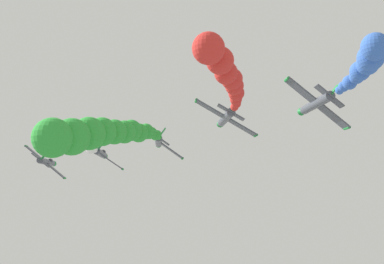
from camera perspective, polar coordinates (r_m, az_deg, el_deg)
name	(u,v)px	position (r m, az deg, el deg)	size (l,w,h in m)	color
airplane_lead	(47,162)	(85.25, -18.42, -3.71)	(7.64, 10.35, 6.32)	#474C56
airplane_left_inner	(101,153)	(75.20, -11.82, -2.73)	(8.14, 10.35, 5.62)	#474C56
smoke_trail_left_inner	(63,144)	(57.38, -16.49, -1.50)	(5.25, 17.06, 2.62)	white
airplane_right_inner	(159,141)	(68.36, -4.37, -1.16)	(8.03, 10.35, 5.80)	#474C56
smoke_trail_right_inner	(98,134)	(44.67, -12.10, -0.26)	(11.35, 24.64, 5.31)	green
airplane_left_outer	(226,118)	(59.14, 4.43, 1.85)	(8.46, 10.35, 5.10)	#474C56
smoke_trail_left_outer	(224,72)	(38.58, 4.24, 7.86)	(6.84, 20.17, 2.94)	red
airplane_right_outer	(316,104)	(54.99, 15.85, 3.58)	(7.63, 10.35, 6.33)	#474C56
smoke_trail_right_outer	(365,63)	(40.35, 21.66, 8.34)	(3.79, 13.82, 2.51)	blue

